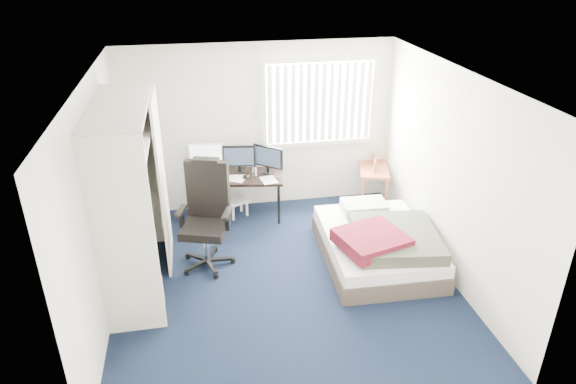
# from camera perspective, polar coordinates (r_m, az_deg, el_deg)

# --- Properties ---
(ground) EXTENTS (4.20, 4.20, 0.00)m
(ground) POSITION_cam_1_polar(r_m,az_deg,el_deg) (6.40, -0.39, -9.65)
(ground) COLOR black
(ground) RESTS_ON ground
(room_shell) EXTENTS (4.20, 4.20, 4.20)m
(room_shell) POSITION_cam_1_polar(r_m,az_deg,el_deg) (5.66, -0.44, 2.86)
(room_shell) COLOR silver
(room_shell) RESTS_ON ground
(window_assembly) EXTENTS (1.72, 0.09, 1.32)m
(window_assembly) POSITION_cam_1_polar(r_m,az_deg,el_deg) (7.69, 3.51, 9.87)
(window_assembly) COLOR white
(window_assembly) RESTS_ON ground
(closet) EXTENTS (0.64, 1.84, 2.22)m
(closet) POSITION_cam_1_polar(r_m,az_deg,el_deg) (5.94, -17.00, 1.16)
(closet) COLOR beige
(closet) RESTS_ON ground
(desk) EXTENTS (1.44, 0.84, 1.13)m
(desk) POSITION_cam_1_polar(r_m,az_deg,el_deg) (7.53, -5.76, 2.22)
(desk) COLOR black
(desk) RESTS_ON ground
(office_chair) EXTENTS (0.81, 0.81, 1.37)m
(office_chair) POSITION_cam_1_polar(r_m,az_deg,el_deg) (6.54, -8.99, -3.69)
(office_chair) COLOR black
(office_chair) RESTS_ON ground
(footstool) EXTENTS (0.40, 0.37, 0.27)m
(footstool) POSITION_cam_1_polar(r_m,az_deg,el_deg) (7.73, -5.70, -1.27)
(footstool) COLOR white
(footstool) RESTS_ON ground
(nightstand) EXTENTS (0.65, 0.95, 0.78)m
(nightstand) POSITION_cam_1_polar(r_m,az_deg,el_deg) (8.12, 9.47, 2.42)
(nightstand) COLOR brown
(nightstand) RESTS_ON ground
(bed) EXTENTS (1.41, 1.83, 0.60)m
(bed) POSITION_cam_1_polar(r_m,az_deg,el_deg) (6.70, 10.04, -5.67)
(bed) COLOR #453A31
(bed) RESTS_ON ground
(pine_box) EXTENTS (0.45, 0.35, 0.33)m
(pine_box) POSITION_cam_1_polar(r_m,az_deg,el_deg) (6.06, -15.75, -11.24)
(pine_box) COLOR #A87854
(pine_box) RESTS_ON ground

